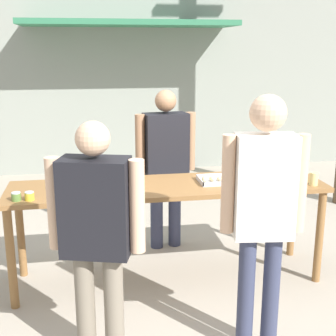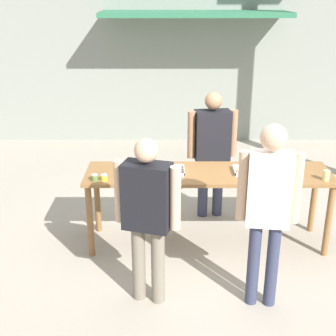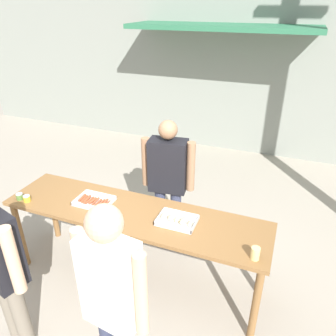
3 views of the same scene
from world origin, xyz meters
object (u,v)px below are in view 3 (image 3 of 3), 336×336
object	(u,v)px
food_tray_sausages	(94,201)
food_tray_buns	(177,220)
beer_cup	(255,253)
person_customer_with_cup	(112,296)
condiment_jar_ketchup	(27,198)
person_server_behind_table	(168,175)
condiment_jar_mustard	(20,196)

from	to	relation	value
food_tray_sausages	food_tray_buns	size ratio (longest dim) A/B	1.02
beer_cup	person_customer_with_cup	size ratio (longest dim) A/B	0.06
food_tray_sausages	person_customer_with_cup	world-z (taller)	person_customer_with_cup
food_tray_sausages	condiment_jar_ketchup	size ratio (longest dim) A/B	5.22
condiment_jar_ketchup	beer_cup	distance (m)	2.39
food_tray_sausages	person_server_behind_table	size ratio (longest dim) A/B	0.23
condiment_jar_mustard	person_server_behind_table	bearing A→B (deg)	35.08
person_server_behind_table	condiment_jar_mustard	bearing A→B (deg)	-152.50
condiment_jar_mustard	person_customer_with_cup	distance (m)	1.91
condiment_jar_ketchup	beer_cup	world-z (taller)	beer_cup
person_server_behind_table	person_customer_with_cup	size ratio (longest dim) A/B	0.93
condiment_jar_mustard	food_tray_buns	bearing A→B (deg)	7.85
condiment_jar_mustard	condiment_jar_ketchup	bearing A→B (deg)	-1.98
condiment_jar_ketchup	person_server_behind_table	size ratio (longest dim) A/B	0.04
person_server_behind_table	food_tray_sausages	bearing A→B (deg)	-136.11
condiment_jar_ketchup	person_server_behind_table	xyz separation A→B (m)	(1.24, 0.95, 0.05)
food_tray_sausages	beer_cup	world-z (taller)	beer_cup
beer_cup	person_customer_with_cup	world-z (taller)	person_customer_with_cup
food_tray_sausages	condiment_jar_ketchup	world-z (taller)	condiment_jar_ketchup
food_tray_sausages	beer_cup	distance (m)	1.72
food_tray_sausages	beer_cup	xyz separation A→B (m)	(1.71, -0.23, 0.04)
beer_cup	person_server_behind_table	bearing A→B (deg)	140.51
food_tray_buns	person_customer_with_cup	distance (m)	1.15
food_tray_buns	food_tray_sausages	bearing A→B (deg)	-179.95
condiment_jar_mustard	beer_cup	bearing A→B (deg)	0.02
food_tray_buns	person_server_behind_table	distance (m)	0.80
person_customer_with_cup	condiment_jar_ketchup	bearing A→B (deg)	-22.44
food_tray_buns	person_customer_with_cup	xyz separation A→B (m)	(-0.04, -1.14, 0.17)
food_tray_sausages	food_tray_buns	xyz separation A→B (m)	(0.93, 0.00, 0.01)
person_server_behind_table	person_customer_with_cup	distance (m)	1.88
beer_cup	person_server_behind_table	world-z (taller)	person_server_behind_table
food_tray_buns	condiment_jar_ketchup	size ratio (longest dim) A/B	5.12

